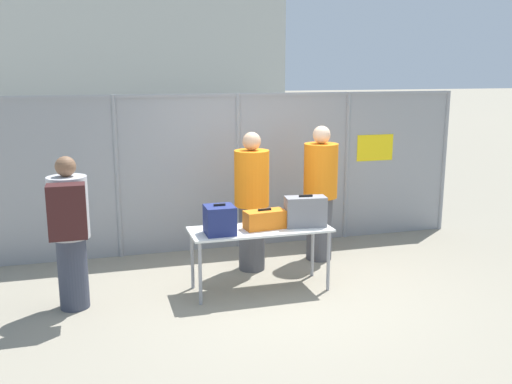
{
  "coord_description": "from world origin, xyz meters",
  "views": [
    {
      "loc": [
        -1.99,
        -5.96,
        2.56
      ],
      "look_at": [
        -0.05,
        0.76,
        1.05
      ],
      "focal_mm": 40.0,
      "sensor_mm": 36.0,
      "label": 1
    }
  ],
  "objects_px": {
    "suitcase_orange": "(265,219)",
    "security_worker_near": "(252,200)",
    "suitcase_navy": "(220,220)",
    "utility_trailer": "(247,191)",
    "suitcase_grey": "(305,211)",
    "traveler_hooded": "(70,228)",
    "security_worker_far": "(320,192)",
    "inspection_table": "(260,234)"
  },
  "relations": [
    {
      "from": "suitcase_orange",
      "to": "security_worker_near",
      "type": "height_order",
      "value": "security_worker_near"
    },
    {
      "from": "suitcase_navy",
      "to": "utility_trailer",
      "type": "bearing_deg",
      "value": 70.64
    },
    {
      "from": "security_worker_near",
      "to": "utility_trailer",
      "type": "height_order",
      "value": "security_worker_near"
    },
    {
      "from": "suitcase_grey",
      "to": "utility_trailer",
      "type": "distance_m",
      "value": 3.88
    },
    {
      "from": "suitcase_navy",
      "to": "traveler_hooded",
      "type": "height_order",
      "value": "traveler_hooded"
    },
    {
      "from": "suitcase_grey",
      "to": "utility_trailer",
      "type": "bearing_deg",
      "value": 85.22
    },
    {
      "from": "traveler_hooded",
      "to": "security_worker_far",
      "type": "xyz_separation_m",
      "value": [
        3.2,
        0.85,
        0.02
      ]
    },
    {
      "from": "security_worker_near",
      "to": "suitcase_navy",
      "type": "bearing_deg",
      "value": 38.35
    },
    {
      "from": "security_worker_near",
      "to": "security_worker_far",
      "type": "xyz_separation_m",
      "value": [
        1.0,
        0.14,
        0.02
      ]
    },
    {
      "from": "inspection_table",
      "to": "security_worker_far",
      "type": "xyz_separation_m",
      "value": [
        1.09,
        0.84,
        0.27
      ]
    },
    {
      "from": "suitcase_navy",
      "to": "suitcase_grey",
      "type": "xyz_separation_m",
      "value": [
        1.04,
        0.04,
        0.02
      ]
    },
    {
      "from": "suitcase_orange",
      "to": "security_worker_near",
      "type": "bearing_deg",
      "value": 86.19
    },
    {
      "from": "traveler_hooded",
      "to": "utility_trailer",
      "type": "height_order",
      "value": "traveler_hooded"
    },
    {
      "from": "traveler_hooded",
      "to": "suitcase_navy",
      "type": "bearing_deg",
      "value": -17.94
    },
    {
      "from": "suitcase_navy",
      "to": "utility_trailer",
      "type": "xyz_separation_m",
      "value": [
        1.36,
        3.86,
        -0.55
      ]
    },
    {
      "from": "inspection_table",
      "to": "suitcase_orange",
      "type": "relative_size",
      "value": 3.35
    },
    {
      "from": "security_worker_far",
      "to": "traveler_hooded",
      "type": "bearing_deg",
      "value": -13.77
    },
    {
      "from": "security_worker_near",
      "to": "suitcase_grey",
      "type": "bearing_deg",
      "value": 105.41
    },
    {
      "from": "suitcase_navy",
      "to": "suitcase_grey",
      "type": "height_order",
      "value": "suitcase_grey"
    },
    {
      "from": "suitcase_orange",
      "to": "traveler_hooded",
      "type": "distance_m",
      "value": 2.15
    },
    {
      "from": "suitcase_grey",
      "to": "inspection_table",
      "type": "bearing_deg",
      "value": 174.4
    },
    {
      "from": "inspection_table",
      "to": "suitcase_grey",
      "type": "xyz_separation_m",
      "value": [
        0.54,
        -0.05,
        0.25
      ]
    },
    {
      "from": "suitcase_navy",
      "to": "suitcase_orange",
      "type": "xyz_separation_m",
      "value": [
        0.55,
        0.07,
        -0.05
      ]
    },
    {
      "from": "suitcase_orange",
      "to": "security_worker_far",
      "type": "distance_m",
      "value": 1.36
    },
    {
      "from": "traveler_hooded",
      "to": "security_worker_near",
      "type": "xyz_separation_m",
      "value": [
        2.2,
        0.71,
        0.0
      ]
    },
    {
      "from": "security_worker_far",
      "to": "utility_trailer",
      "type": "distance_m",
      "value": 3.0
    },
    {
      "from": "traveler_hooded",
      "to": "security_worker_near",
      "type": "bearing_deg",
      "value": 3.01
    },
    {
      "from": "suitcase_navy",
      "to": "security_worker_near",
      "type": "relative_size",
      "value": 0.19
    },
    {
      "from": "suitcase_orange",
      "to": "utility_trailer",
      "type": "height_order",
      "value": "suitcase_orange"
    },
    {
      "from": "suitcase_navy",
      "to": "suitcase_orange",
      "type": "bearing_deg",
      "value": 7.72
    },
    {
      "from": "inspection_table",
      "to": "traveler_hooded",
      "type": "height_order",
      "value": "traveler_hooded"
    },
    {
      "from": "inspection_table",
      "to": "utility_trailer",
      "type": "bearing_deg",
      "value": 77.18
    },
    {
      "from": "security_worker_far",
      "to": "utility_trailer",
      "type": "bearing_deg",
      "value": -114.02
    },
    {
      "from": "suitcase_orange",
      "to": "utility_trailer",
      "type": "relative_size",
      "value": 0.11
    },
    {
      "from": "suitcase_navy",
      "to": "traveler_hooded",
      "type": "bearing_deg",
      "value": 176.92
    },
    {
      "from": "security_worker_near",
      "to": "security_worker_far",
      "type": "distance_m",
      "value": 1.01
    },
    {
      "from": "inspection_table",
      "to": "traveler_hooded",
      "type": "xyz_separation_m",
      "value": [
        -2.1,
        -0.0,
        0.24
      ]
    },
    {
      "from": "suitcase_navy",
      "to": "utility_trailer",
      "type": "height_order",
      "value": "suitcase_navy"
    },
    {
      "from": "security_worker_near",
      "to": "traveler_hooded",
      "type": "bearing_deg",
      "value": 3.07
    },
    {
      "from": "suitcase_orange",
      "to": "utility_trailer",
      "type": "xyz_separation_m",
      "value": [
        0.81,
        3.79,
        -0.49
      ]
    },
    {
      "from": "inspection_table",
      "to": "traveler_hooded",
      "type": "relative_size",
      "value": 0.98
    },
    {
      "from": "suitcase_grey",
      "to": "security_worker_near",
      "type": "xyz_separation_m",
      "value": [
        -0.44,
        0.76,
        0.0
      ]
    }
  ]
}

